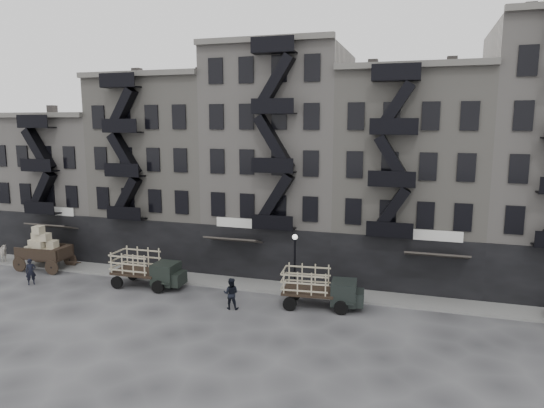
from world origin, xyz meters
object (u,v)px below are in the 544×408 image
(stake_truck_east, at_px, (320,285))
(pedestrian_mid, at_px, (231,293))
(pedestrian_west, at_px, (31,272))
(wagon, at_px, (43,244))
(stake_truck_west, at_px, (147,267))

(stake_truck_east, height_order, pedestrian_mid, stake_truck_east)
(stake_truck_east, bearing_deg, pedestrian_west, 179.89)
(pedestrian_west, bearing_deg, stake_truck_east, -43.27)
(wagon, bearing_deg, stake_truck_east, -5.31)
(wagon, relative_size, stake_truck_west, 0.81)
(stake_truck_east, bearing_deg, stake_truck_west, 173.89)
(pedestrian_west, bearing_deg, pedestrian_mid, -48.47)
(stake_truck_west, xyz_separation_m, pedestrian_west, (-8.28, -2.04, -0.54))
(stake_truck_east, bearing_deg, wagon, 171.14)
(wagon, height_order, pedestrian_mid, wagon)
(stake_truck_west, xyz_separation_m, pedestrian_mid, (7.29, -2.10, -0.49))
(stake_truck_west, height_order, pedestrian_west, stake_truck_west)
(stake_truck_west, distance_m, pedestrian_mid, 7.60)
(pedestrian_mid, bearing_deg, stake_truck_west, -25.31)
(wagon, distance_m, stake_truck_west, 10.23)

